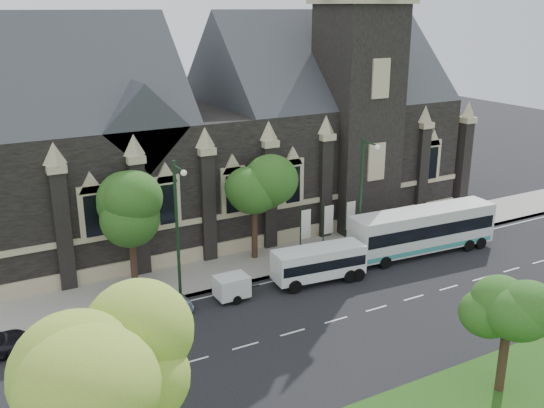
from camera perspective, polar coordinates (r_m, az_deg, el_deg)
ground at (r=35.51m, az=1.94°, el=-11.92°), size 160.00×160.00×0.00m
sidewalk at (r=43.00m, az=-4.58°, el=-6.27°), size 80.00×5.00×0.15m
museum at (r=50.69m, az=-3.90°, el=7.11°), size 40.00×17.70×29.90m
tree_park_near at (r=21.30m, az=-13.72°, el=-14.57°), size 4.42×4.42×8.56m
tree_park_east at (r=30.80m, az=21.35°, el=-8.48°), size 3.40×3.40×6.28m
tree_walk_right at (r=43.36m, az=-1.57°, el=2.08°), size 4.08×4.08×7.80m
tree_walk_left at (r=40.23m, az=-13.03°, el=0.21°), size 3.91×3.91×7.64m
street_lamp_near at (r=44.14m, az=8.47°, el=1.21°), size 0.36×1.88×9.00m
street_lamp_mid at (r=37.67m, az=-8.79°, el=-1.76°), size 0.36×1.88×9.00m
banner_flag_left at (r=44.46m, az=3.01°, el=-2.19°), size 0.90×0.10×4.00m
banner_flag_center at (r=45.49m, az=5.15°, el=-1.77°), size 0.90×0.10×4.00m
banner_flag_right at (r=46.59m, az=7.19°, el=-1.36°), size 0.90×0.10×4.00m
tour_coach at (r=46.79m, az=13.92°, el=-2.35°), size 11.87×3.37×3.42m
shuttle_bus at (r=41.06m, az=4.43°, el=-5.43°), size 6.46×2.82×2.43m
box_trailer at (r=38.81m, az=-3.79°, el=-7.70°), size 2.97×1.74×1.59m
sedan at (r=37.39m, az=-10.69°, el=-9.44°), size 4.13×1.48×1.36m
car_far_red at (r=36.07m, az=-17.39°, el=-11.08°), size 4.04×1.87×1.34m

